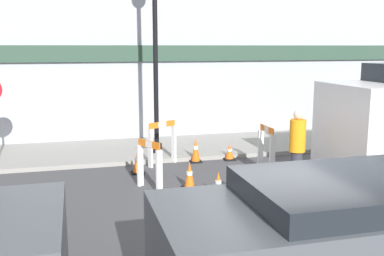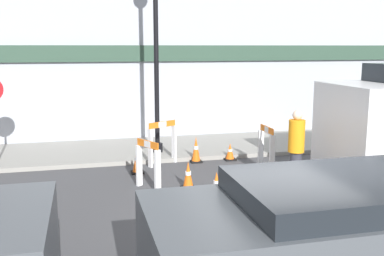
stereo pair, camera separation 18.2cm
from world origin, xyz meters
name	(u,v)px [view 1 (the left image)]	position (x,y,z in m)	size (l,w,h in m)	color
ground_plane	(267,225)	(0.00, 0.00, 0.00)	(60.00, 60.00, 0.00)	#424244
sidewalk_slab	(184,147)	(0.00, 5.97, 0.06)	(18.00, 2.94, 0.11)	gray
storefront_facade	(172,55)	(0.00, 7.52, 2.75)	(18.00, 0.22, 5.50)	#A3A8B2
streetlamp_post	(155,19)	(-0.93, 5.35, 3.72)	(0.44, 0.44, 5.65)	black
barricade_0	(162,142)	(-0.97, 4.35, 0.61)	(0.80, 0.52, 1.13)	white
barricade_1	(149,164)	(-1.62, 2.44, 0.56)	(0.46, 0.69, 1.06)	white
barricade_2	(266,147)	(1.40, 3.18, 0.58)	(0.14, 0.74, 1.11)	white
traffic_cone_0	(218,184)	(-0.34, 1.64, 0.24)	(0.30, 0.30, 0.51)	black
traffic_cone_1	(230,152)	(0.88, 4.40, 0.22)	(0.30, 0.30, 0.46)	black
traffic_cone_2	(196,150)	(-0.07, 4.40, 0.33)	(0.30, 0.30, 0.68)	black
traffic_cone_3	(190,176)	(-0.79, 2.23, 0.29)	(0.30, 0.30, 0.61)	black
traffic_cone_4	(138,161)	(-1.70, 3.72, 0.30)	(0.30, 0.30, 0.62)	black
traffic_cone_5	(234,179)	(0.09, 1.86, 0.26)	(0.30, 0.30, 0.55)	black
person_worker	(297,147)	(1.42, 1.68, 0.92)	(0.48, 0.48, 1.71)	#33333D
parked_car_1	(352,238)	(-0.18, -2.65, 0.92)	(4.38, 1.96, 1.62)	#4C5156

